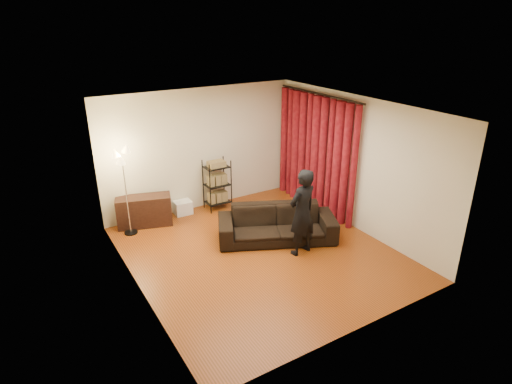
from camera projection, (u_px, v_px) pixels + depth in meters
floor at (260, 253)px, 7.97m from camera, size 5.00×5.00×0.00m
ceiling at (260, 108)px, 6.93m from camera, size 5.00×5.00×0.00m
wall_back at (200, 150)px, 9.42m from camera, size 5.00×0.00×5.00m
wall_front at (363, 247)px, 5.48m from camera, size 5.00×0.00×5.00m
wall_left at (132, 215)px, 6.37m from camera, size 0.00×5.00×5.00m
wall_right at (356, 164)px, 8.53m from camera, size 0.00×5.00×5.00m
curtain_rod at (319, 94)px, 8.90m from camera, size 0.04×2.65×0.04m
curtain at (315, 154)px, 9.39m from camera, size 0.22×2.65×2.55m
sofa at (277, 224)px, 8.33m from camera, size 2.43×1.78×0.66m
person at (302, 213)px, 7.68m from camera, size 0.65×0.48×1.64m
media_cabinet at (144, 211)px, 8.90m from camera, size 1.18×0.73×0.65m
storage_boxes at (183, 208)px, 9.46m from camera, size 0.39×0.32×0.31m
wire_shelf at (217, 185)px, 9.59m from camera, size 0.58×0.45×1.15m
floor_lamp at (126, 193)px, 8.35m from camera, size 0.34×0.34×1.78m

